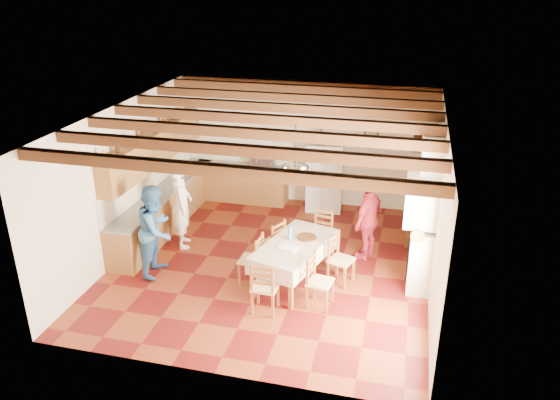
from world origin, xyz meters
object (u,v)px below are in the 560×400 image
(person_woman_blue, at_px, (156,230))
(hutch, at_px, (421,185))
(chair_end_near, at_px, (265,286))
(dining_table, at_px, (294,247))
(chair_right_far, at_px, (341,259))
(chair_end_far, at_px, (320,233))
(chair_left_near, at_px, (251,259))
(person_man, at_px, (181,205))
(microwave, at_px, (263,162))
(chair_right_near, at_px, (320,281))
(refrigerator, at_px, (325,176))
(chair_left_far, at_px, (272,243))
(person_woman_red, at_px, (368,219))

(person_woman_blue, bearing_deg, hutch, -60.66)
(hutch, distance_m, chair_end_near, 4.34)
(dining_table, xyz_separation_m, chair_right_far, (0.84, 0.19, -0.23))
(hutch, xyz_separation_m, chair_end_far, (-1.90, -1.36, -0.68))
(chair_left_near, height_order, chair_right_far, same)
(hutch, relative_size, dining_table, 1.16)
(person_man, distance_m, microwave, 2.80)
(chair_end_far, bearing_deg, chair_left_near, -116.34)
(chair_left_near, xyz_separation_m, chair_right_near, (1.36, -0.47, 0.00))
(dining_table, relative_size, chair_right_far, 2.09)
(refrigerator, bearing_deg, chair_right_near, -86.20)
(chair_left_far, bearing_deg, chair_end_near, 36.98)
(chair_end_far, relative_size, microwave, 1.84)
(dining_table, relative_size, chair_end_far, 2.09)
(chair_left_far, bearing_deg, chair_right_far, 103.17)
(chair_left_far, relative_size, person_woman_red, 0.58)
(dining_table, xyz_separation_m, chair_right_near, (0.59, -0.66, -0.23))
(chair_left_far, distance_m, chair_end_far, 1.05)
(chair_right_near, xyz_separation_m, person_woman_blue, (-3.17, 0.39, 0.41))
(hutch, height_order, chair_right_far, hutch)
(chair_end_near, bearing_deg, chair_end_far, -102.77)
(refrigerator, bearing_deg, person_woman_red, -65.29)
(hutch, bearing_deg, chair_end_far, -146.06)
(chair_end_far, bearing_deg, chair_right_near, -67.94)
(person_woman_red, bearing_deg, chair_left_far, -44.24)
(dining_table, xyz_separation_m, microwave, (-1.54, 3.49, 0.33))
(refrigerator, distance_m, person_woman_red, 2.50)
(chair_left_near, bearing_deg, chair_end_near, 33.76)
(person_woman_blue, bearing_deg, refrigerator, -35.35)
(refrigerator, height_order, person_woman_red, person_woman_red)
(chair_end_near, distance_m, person_man, 3.01)
(refrigerator, bearing_deg, hutch, -28.04)
(chair_right_near, xyz_separation_m, person_woman_red, (0.61, 1.93, 0.35))
(chair_left_far, height_order, chair_right_far, same)
(refrigerator, xyz_separation_m, chair_end_near, (-0.25, -4.47, -0.35))
(person_woman_red, bearing_deg, person_woman_blue, -45.34)
(chair_right_far, bearing_deg, chair_end_far, 50.01)
(refrigerator, xyz_separation_m, chair_right_near, (0.62, -4.10, -0.35))
(chair_right_near, distance_m, person_woman_blue, 3.22)
(refrigerator, height_order, microwave, refrigerator)
(dining_table, relative_size, chair_end_near, 2.09)
(refrigerator, distance_m, person_man, 3.61)
(hutch, height_order, person_man, hutch)
(refrigerator, xyz_separation_m, person_woman_blue, (-2.55, -3.71, 0.06))
(dining_table, xyz_separation_m, person_woman_blue, (-2.57, -0.26, 0.17))
(person_woman_red, bearing_deg, dining_table, -20.93)
(chair_right_far, height_order, chair_end_far, same)
(chair_left_far, distance_m, microwave, 3.18)
(dining_table, bearing_deg, refrigerator, 90.41)
(chair_end_near, bearing_deg, chair_right_far, -130.89)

